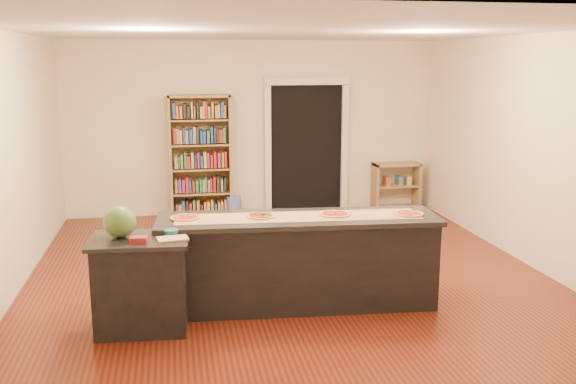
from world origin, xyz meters
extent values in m
cube|color=#F2E7CB|center=(0.00, 0.00, 1.40)|extent=(6.00, 7.00, 2.80)
cube|color=#5D2010|center=(0.00, 0.00, 0.00)|extent=(6.00, 7.00, 0.01)
cube|color=white|center=(0.00, 0.00, 2.80)|extent=(6.00, 7.00, 0.01)
cube|color=black|center=(0.90, 3.48, 1.05)|extent=(1.20, 0.02, 2.10)
cube|color=silver|center=(0.25, 3.44, 1.05)|extent=(0.10, 0.08, 2.10)
cube|color=silver|center=(1.55, 3.44, 1.05)|extent=(0.10, 0.08, 2.10)
cube|color=silver|center=(0.90, 3.44, 2.15)|extent=(1.40, 0.08, 0.12)
cube|color=black|center=(-0.06, -0.73, 0.44)|extent=(2.76, 0.69, 0.89)
cube|color=black|center=(-0.06, -0.73, 0.91)|extent=(2.84, 0.77, 0.05)
cube|color=black|center=(-1.62, -1.07, 0.42)|extent=(0.82, 0.58, 0.85)
cube|color=black|center=(-1.62, -1.07, 0.87)|extent=(0.90, 0.66, 0.04)
cube|color=#A88751|center=(-0.86, 3.28, 0.98)|extent=(0.98, 0.35, 1.96)
cube|color=#A88751|center=(2.42, 3.28, 0.39)|extent=(0.78, 0.34, 0.78)
cylinder|color=#6175D8|center=(-0.35, 3.18, 0.17)|extent=(0.23, 0.23, 0.34)
cube|color=olive|center=(-0.06, -0.73, 0.94)|extent=(2.49, 0.61, 0.00)
sphere|color=#144214|center=(-1.79, -1.02, 1.04)|extent=(0.30, 0.30, 0.30)
cube|color=tan|center=(-1.32, -1.19, 0.90)|extent=(0.30, 0.22, 0.02)
cube|color=maroon|center=(-1.62, -1.23, 0.92)|extent=(0.16, 0.12, 0.05)
cylinder|color=#195966|center=(-1.33, -1.02, 0.91)|extent=(0.13, 0.13, 0.05)
cylinder|color=tan|center=(-1.19, -0.62, 0.95)|extent=(0.29, 0.29, 0.02)
cylinder|color=#A5190C|center=(-1.19, -0.62, 0.96)|extent=(0.24, 0.24, 0.00)
cylinder|color=tan|center=(-0.44, -0.69, 0.95)|extent=(0.30, 0.30, 0.02)
cylinder|color=#A5190C|center=(-0.44, -0.69, 0.96)|extent=(0.24, 0.24, 0.00)
cylinder|color=tan|center=(0.32, -0.74, 0.95)|extent=(0.31, 0.31, 0.02)
cylinder|color=#A5190C|center=(0.32, -0.74, 0.96)|extent=(0.26, 0.26, 0.00)
cylinder|color=tan|center=(1.07, -0.85, 0.95)|extent=(0.31, 0.31, 0.02)
cylinder|color=#A5190C|center=(1.07, -0.85, 0.96)|extent=(0.26, 0.26, 0.00)
camera|label=1|loc=(-1.28, -6.90, 2.49)|focal=40.00mm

